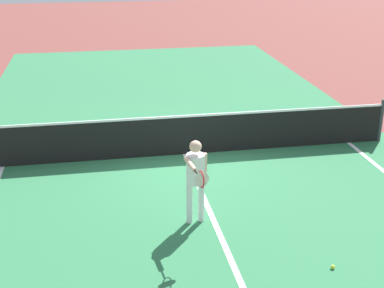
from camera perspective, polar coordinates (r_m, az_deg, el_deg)
ground_plane at (r=12.59m, az=-0.78°, el=-1.07°), size 60.00×60.00×0.00m
court_surface_inbounds at (r=12.59m, az=-0.78°, el=-1.07°), size 10.62×24.40×0.00m
line_center_service at (r=9.77m, az=2.36°, el=-8.20°), size 0.10×6.40×0.01m
net at (r=12.41m, az=-0.79°, el=1.03°), size 9.90×0.09×1.07m
player_near at (r=9.30m, az=0.40°, el=-3.15°), size 0.42×1.19×1.56m
tennis_ball_mid_court at (r=8.79m, az=14.72°, el=-12.51°), size 0.07×0.07×0.07m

